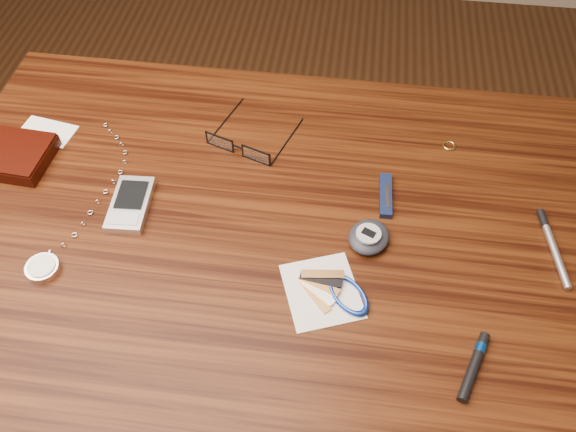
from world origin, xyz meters
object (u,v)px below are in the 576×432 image
at_px(pocket_watch, 47,262).
at_px(pda_phone, 130,204).
at_px(wallet_and_card, 12,154).
at_px(pocket_knife, 386,195).
at_px(pedometer, 369,237).
at_px(notepad_keys, 335,292).
at_px(eyeglasses, 240,146).
at_px(silver_pen, 551,242).
at_px(desk, 268,271).

xyz_separation_m(pocket_watch, pda_phone, (0.08, 0.11, 0.00)).
relative_size(wallet_and_card, pocket_knife, 1.90).
height_order(pedometer, notepad_keys, pedometer).
height_order(pda_phone, notepad_keys, pda_phone).
bearing_deg(pda_phone, wallet_and_card, 161.95).
bearing_deg(eyeglasses, notepad_keys, -54.53).
relative_size(wallet_and_card, pocket_watch, 0.49).
height_order(wallet_and_card, pedometer, same).
xyz_separation_m(pedometer, pocket_knife, (0.02, 0.08, -0.01)).
xyz_separation_m(wallet_and_card, eyeglasses, (0.34, 0.06, -0.00)).
bearing_deg(silver_pen, pocket_knife, 166.89).
xyz_separation_m(eyeglasses, notepad_keys, (0.17, -0.24, -0.01)).
bearing_deg(pocket_knife, eyeglasses, 164.16).
height_order(eyeglasses, pocket_watch, eyeglasses).
height_order(pda_phone, pedometer, pedometer).
distance_m(eyeglasses, pda_phone, 0.19).
distance_m(pedometer, notepad_keys, 0.10).
bearing_deg(pda_phone, silver_pen, 1.31).
relative_size(pedometer, silver_pen, 0.62).
xyz_separation_m(pda_phone, notepad_keys, (0.30, -0.10, -0.00)).
bearing_deg(desk, eyeglasses, 112.80).
bearing_deg(pocket_knife, pedometer, -104.68).
bearing_deg(pocket_watch, pocket_knife, 21.51).
height_order(desk, pocket_watch, pocket_watch).
xyz_separation_m(desk, notepad_keys, (0.10, -0.08, 0.11)).
relative_size(desk, eyeglasses, 6.73).
height_order(pocket_knife, silver_pen, same).
height_order(eyeglasses, pedometer, same).
relative_size(pocket_watch, pda_phone, 3.03).
bearing_deg(pedometer, pocket_knife, 75.32).
bearing_deg(silver_pen, notepad_keys, -157.96).
relative_size(desk, wallet_and_card, 6.64).
bearing_deg(wallet_and_card, pocket_knife, -0.08).
distance_m(wallet_and_card, notepad_keys, 0.54).
distance_m(wallet_and_card, pocket_knife, 0.57).
xyz_separation_m(wallet_and_card, pocket_watch, (0.13, -0.18, -0.01)).
height_order(notepad_keys, silver_pen, same).
bearing_deg(pda_phone, pedometer, -2.59).
distance_m(pocket_watch, pocket_knife, 0.48).
height_order(pocket_watch, pda_phone, pda_phone).
relative_size(pda_phone, silver_pen, 0.79).
bearing_deg(wallet_and_card, eyeglasses, 10.53).
distance_m(eyeglasses, silver_pen, 0.47).
distance_m(desk, eyeglasses, 0.20).
bearing_deg(desk, pedometer, 1.67).
height_order(wallet_and_card, pocket_watch, wallet_and_card).
height_order(pda_phone, silver_pen, pda_phone).
bearing_deg(pocket_watch, notepad_keys, 0.88).
xyz_separation_m(wallet_and_card, pda_phone, (0.21, -0.07, -0.01)).
relative_size(desk, pda_phone, 9.89).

